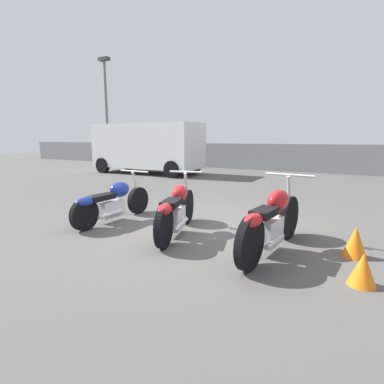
# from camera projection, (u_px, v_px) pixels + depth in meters

# --- Properties ---
(ground_plane) EXTENTS (60.00, 60.00, 0.00)m
(ground_plane) POSITION_uv_depth(u_px,v_px,m) (191.00, 228.00, 5.33)
(ground_plane) COLOR #514F4C
(fence_back) EXTENTS (40.00, 0.04, 1.32)m
(fence_back) POSITION_uv_depth(u_px,v_px,m) (301.00, 158.00, 14.15)
(fence_back) COLOR gray
(fence_back) RESTS_ON ground_plane
(light_pole_right) EXTENTS (0.70, 0.35, 6.51)m
(light_pole_right) POSITION_uv_depth(u_px,v_px,m) (106.00, 101.00, 18.85)
(light_pole_right) COLOR slate
(light_pole_right) RESTS_ON ground_plane
(motorcycle_slot_0) EXTENTS (0.72, 1.97, 0.93)m
(motorcycle_slot_0) POSITION_uv_depth(u_px,v_px,m) (112.00, 202.00, 5.69)
(motorcycle_slot_0) COLOR black
(motorcycle_slot_0) RESTS_ON ground_plane
(motorcycle_slot_1) EXTENTS (0.80, 1.95, 1.00)m
(motorcycle_slot_1) POSITION_uv_depth(u_px,v_px,m) (176.00, 210.00, 4.92)
(motorcycle_slot_1) COLOR black
(motorcycle_slot_1) RESTS_ON ground_plane
(motorcycle_slot_2) EXTENTS (0.74, 2.15, 1.05)m
(motorcycle_slot_2) POSITION_uv_depth(u_px,v_px,m) (272.00, 221.00, 4.12)
(motorcycle_slot_2) COLOR black
(motorcycle_slot_2) RESTS_ON ground_plane
(parked_van) EXTENTS (5.06, 2.07, 2.23)m
(parked_van) POSITION_uv_depth(u_px,v_px,m) (147.00, 146.00, 13.62)
(parked_van) COLOR white
(parked_van) RESTS_ON ground_plane
(traffic_cone_near) EXTENTS (0.31, 0.31, 0.43)m
(traffic_cone_near) POSITION_uv_depth(u_px,v_px,m) (355.00, 242.00, 4.00)
(traffic_cone_near) COLOR orange
(traffic_cone_near) RESTS_ON ground_plane
(traffic_cone_far) EXTENTS (0.30, 0.30, 0.37)m
(traffic_cone_far) POSITION_uv_depth(u_px,v_px,m) (363.00, 269.00, 3.22)
(traffic_cone_far) COLOR orange
(traffic_cone_far) RESTS_ON ground_plane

